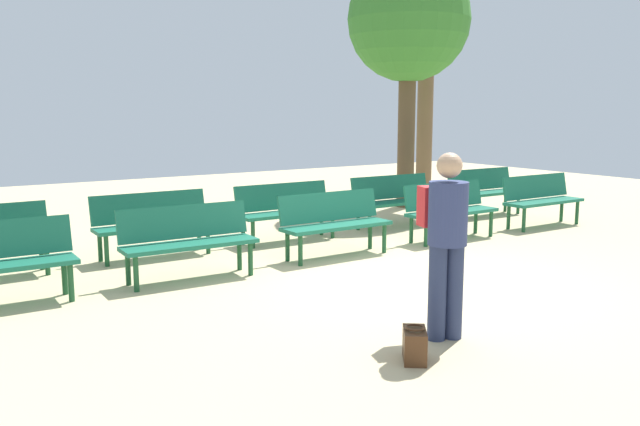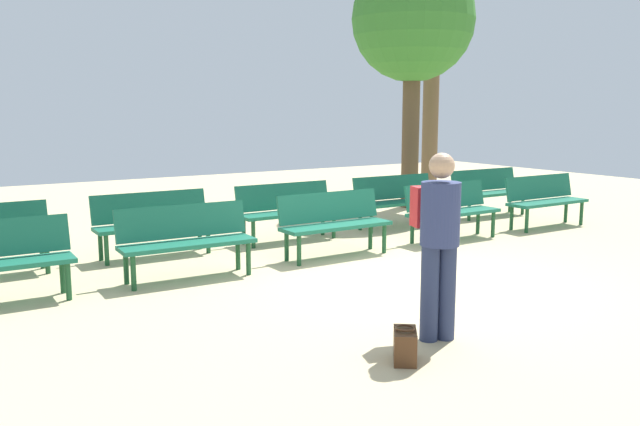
# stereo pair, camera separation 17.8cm
# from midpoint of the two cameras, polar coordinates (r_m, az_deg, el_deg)

# --- Properties ---
(ground_plane) EXTENTS (25.70, 25.70, 0.00)m
(ground_plane) POSITION_cam_midpoint_polar(r_m,az_deg,el_deg) (7.88, 7.30, -5.86)
(ground_plane) COLOR #CCB789
(bench_r0_c1) EXTENTS (1.61, 0.53, 0.87)m
(bench_r0_c1) POSITION_cam_midpoint_polar(r_m,az_deg,el_deg) (7.98, -11.99, -2.08)
(bench_r0_c1) COLOR #19664C
(bench_r0_c1) RESTS_ON ground_plane
(bench_r0_c2) EXTENTS (1.61, 0.50, 0.87)m
(bench_r0_c2) POSITION_cam_midpoint_polar(r_m,az_deg,el_deg) (9.02, 0.66, -0.59)
(bench_r0_c2) COLOR #19664C
(bench_r0_c2) RESTS_ON ground_plane
(bench_r0_c3) EXTENTS (1.61, 0.51, 0.87)m
(bench_r0_c3) POSITION_cam_midpoint_polar(r_m,az_deg,el_deg) (10.37, 10.63, 0.52)
(bench_r0_c3) COLOR #19664C
(bench_r0_c3) RESTS_ON ground_plane
(bench_r0_c4) EXTENTS (1.60, 0.48, 0.87)m
(bench_r0_c4) POSITION_cam_midpoint_polar(r_m,az_deg,el_deg) (11.91, 18.16, 1.32)
(bench_r0_c4) COLOR #19664C
(bench_r0_c4) RESTS_ON ground_plane
(bench_r1_c1) EXTENTS (1.61, 0.50, 0.87)m
(bench_r1_c1) POSITION_cam_midpoint_polar(r_m,az_deg,el_deg) (9.29, -14.81, -0.62)
(bench_r1_c1) COLOR #19664C
(bench_r1_c1) RESTS_ON ground_plane
(bench_r1_c2) EXTENTS (1.60, 0.49, 0.87)m
(bench_r1_c2) POSITION_cam_midpoint_polar(r_m,az_deg,el_deg) (10.09, -3.45, 0.43)
(bench_r1_c2) COLOR #19664C
(bench_r1_c2) RESTS_ON ground_plane
(bench_r1_c3) EXTENTS (1.61, 0.51, 0.87)m
(bench_r1_c3) POSITION_cam_midpoint_polar(r_m,az_deg,el_deg) (11.31, 6.02, 1.33)
(bench_r1_c3) COLOR #19664C
(bench_r1_c3) RESTS_ON ground_plane
(bench_r1_c4) EXTENTS (1.60, 0.50, 0.87)m
(bench_r1_c4) POSITION_cam_midpoint_polar(r_m,az_deg,el_deg) (12.81, 13.62, 2.04)
(bench_r1_c4) COLOR #19664C
(bench_r1_c4) RESTS_ON ground_plane
(tree_0) EXTENTS (0.37, 0.37, 2.99)m
(tree_0) POSITION_cam_midpoint_polar(r_m,az_deg,el_deg) (15.66, 8.71, 7.07)
(tree_0) COLOR brown
(tree_0) RESTS_ON ground_plane
(tree_1) EXTENTS (2.43, 2.43, 4.96)m
(tree_1) POSITION_cam_midpoint_polar(r_m,az_deg,el_deg) (13.66, 7.29, 16.02)
(tree_1) COLOR brown
(tree_1) RESTS_ON ground_plane
(visitor_with_backpack) EXTENTS (0.45, 0.59, 1.65)m
(visitor_with_backpack) POSITION_cam_midpoint_polar(r_m,az_deg,el_deg) (5.82, 9.95, -1.82)
(visitor_with_backpack) COLOR navy
(visitor_with_backpack) RESTS_ON ground_plane
(handbag) EXTENTS (0.34, 0.36, 0.29)m
(handbag) POSITION_cam_midpoint_polar(r_m,az_deg,el_deg) (5.46, 7.25, -11.23)
(handbag) COLOR #4C2D19
(handbag) RESTS_ON ground_plane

